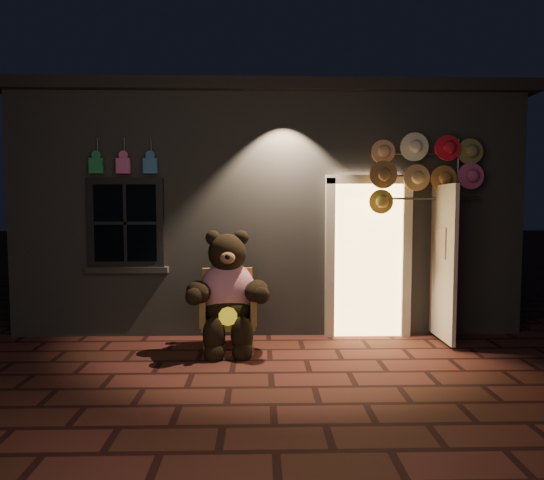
{
  "coord_description": "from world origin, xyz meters",
  "views": [
    {
      "loc": [
        -0.11,
        -5.05,
        1.77
      ],
      "look_at": [
        0.04,
        1.0,
        1.35
      ],
      "focal_mm": 32.0,
      "sensor_mm": 36.0,
      "label": 1
    }
  ],
  "objects": [
    {
      "name": "hat_rack",
      "position": [
        2.05,
        1.28,
        2.24
      ],
      "size": [
        1.52,
        0.22,
        2.68
      ],
      "color": "#59595E",
      "rests_on": "ground"
    },
    {
      "name": "wicker_armchair",
      "position": [
        -0.52,
        0.95,
        0.49
      ],
      "size": [
        0.72,
        0.66,
        0.98
      ],
      "rotation": [
        0.0,
        0.0,
        0.08
      ],
      "color": "olive",
      "rests_on": "ground"
    },
    {
      "name": "shop_building",
      "position": [
        0.0,
        3.99,
        1.74
      ],
      "size": [
        7.3,
        5.95,
        3.51
      ],
      "color": "slate",
      "rests_on": "ground"
    },
    {
      "name": "teddy_bear",
      "position": [
        -0.51,
        0.83,
        0.71
      ],
      "size": [
        1.11,
        0.89,
        1.52
      ],
      "rotation": [
        0.0,
        0.0,
        0.08
      ],
      "color": "#BE143B",
      "rests_on": "ground"
    },
    {
      "name": "ground",
      "position": [
        0.0,
        0.0,
        0.0
      ],
      "size": [
        60.0,
        60.0,
        0.0
      ],
      "primitive_type": "plane",
      "color": "#582621",
      "rests_on": "ground"
    }
  ]
}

